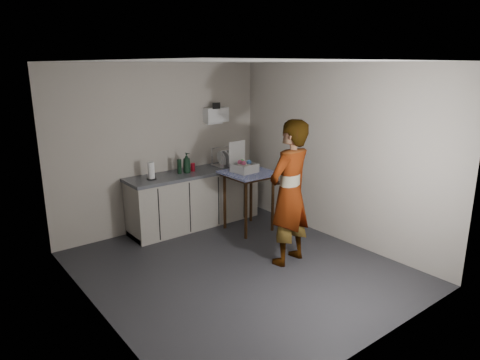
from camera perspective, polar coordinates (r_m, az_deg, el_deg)
ground at (r=5.68m, az=-0.09°, el=-11.71°), size 4.00×4.00×0.00m
wall_back at (r=6.87m, az=-10.38°, el=4.28°), size 3.60×0.02×2.60m
wall_right at (r=6.45m, az=12.58°, el=3.47°), size 0.02×4.00×2.60m
wall_left at (r=4.40m, az=-18.86°, el=-2.41°), size 0.02×4.00×2.60m
ceiling at (r=5.07m, az=-0.11°, el=15.49°), size 3.60×4.00×0.01m
kitchen_counter at (r=7.03m, az=-6.05°, el=-2.66°), size 2.24×0.62×0.91m
wall_shelf at (r=7.25m, az=-3.22°, el=8.64°), size 0.42×0.18×0.37m
side_table at (r=6.67m, az=1.17°, el=0.07°), size 0.74×0.74×0.95m
standing_man at (r=5.56m, az=6.61°, el=-1.75°), size 0.77×0.57×1.92m
soap_bottle at (r=6.78m, az=-7.12°, el=2.28°), size 0.16×0.16×0.32m
soda_can at (r=6.90m, az=-6.31°, el=1.72°), size 0.07×0.07×0.13m
dark_bottle at (r=6.75m, az=-8.09°, el=1.81°), size 0.07×0.07×0.23m
paper_towel at (r=6.48m, az=-11.76°, el=1.16°), size 0.15×0.15×0.26m
dish_rack at (r=7.21m, az=-1.85°, el=2.45°), size 0.44×0.33×0.31m
bakery_box at (r=6.62m, az=0.46°, el=1.96°), size 0.35×0.37×0.46m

